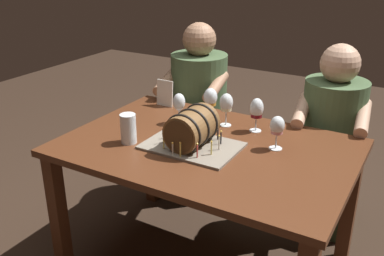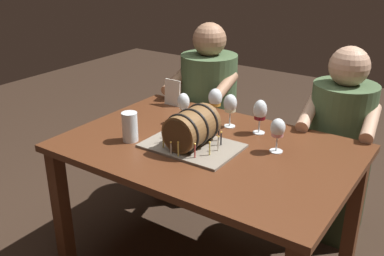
{
  "view_description": "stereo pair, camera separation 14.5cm",
  "coord_description": "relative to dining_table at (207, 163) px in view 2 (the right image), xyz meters",
  "views": [
    {
      "loc": [
        0.92,
        -1.73,
        1.65
      ],
      "look_at": [
        -0.05,
        -0.06,
        0.84
      ],
      "focal_mm": 40.83,
      "sensor_mm": 36.0,
      "label": 1
    },
    {
      "loc": [
        1.04,
        -1.65,
        1.65
      ],
      "look_at": [
        -0.05,
        -0.06,
        0.84
      ],
      "focal_mm": 40.83,
      "sensor_mm": 36.0,
      "label": 2
    }
  ],
  "objects": [
    {
      "name": "wine_glass_rose",
      "position": [
        0.31,
        0.12,
        0.21
      ],
      "size": [
        0.07,
        0.07,
        0.17
      ],
      "color": "white",
      "rests_on": "dining_table"
    },
    {
      "name": "person_seated_right",
      "position": [
        0.45,
        0.71,
        -0.09
      ],
      "size": [
        0.43,
        0.51,
        1.16
      ],
      "color": "#2A3A24",
      "rests_on": "ground"
    },
    {
      "name": "menu_card",
      "position": [
        -0.49,
        0.37,
        0.18
      ],
      "size": [
        0.11,
        0.02,
        0.16
      ],
      "primitive_type": "cube",
      "rotation": [
        -0.09,
        0.0,
        0.01
      ],
      "color": "silver",
      "rests_on": "dining_table"
    },
    {
      "name": "wine_glass_white",
      "position": [
        -0.03,
        0.27,
        0.23
      ],
      "size": [
        0.07,
        0.07,
        0.18
      ],
      "color": "white",
      "rests_on": "dining_table"
    },
    {
      "name": "wine_glass_empty",
      "position": [
        -0.27,
        0.17,
        0.22
      ],
      "size": [
        0.07,
        0.07,
        0.17
      ],
      "color": "white",
      "rests_on": "dining_table"
    },
    {
      "name": "barrel_cake",
      "position": [
        -0.05,
        -0.06,
        0.19
      ],
      "size": [
        0.45,
        0.32,
        0.2
      ],
      "color": "gray",
      "rests_on": "dining_table"
    },
    {
      "name": "dining_table",
      "position": [
        0.0,
        0.0,
        0.0
      ],
      "size": [
        1.41,
        0.96,
        0.74
      ],
      "color": "#562D19",
      "rests_on": "ground"
    },
    {
      "name": "beer_pint",
      "position": [
        -0.35,
        -0.17,
        0.17
      ],
      "size": [
        0.08,
        0.08,
        0.15
      ],
      "color": "white",
      "rests_on": "dining_table"
    },
    {
      "name": "person_seated_left",
      "position": [
        -0.44,
        0.71,
        -0.06
      ],
      "size": [
        0.45,
        0.52,
        1.2
      ],
      "color": "#2A3A24",
      "rests_on": "ground"
    },
    {
      "name": "wine_glass_red",
      "position": [
        0.14,
        0.28,
        0.22
      ],
      "size": [
        0.07,
        0.07,
        0.18
      ],
      "color": "white",
      "rests_on": "dining_table"
    },
    {
      "name": "wine_glass_amber",
      "position": [
        -0.14,
        0.29,
        0.23
      ],
      "size": [
        0.08,
        0.08,
        0.19
      ],
      "color": "white",
      "rests_on": "dining_table"
    }
  ]
}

